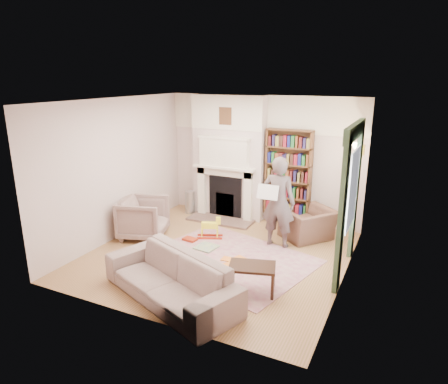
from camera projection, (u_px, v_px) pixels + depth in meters
The scene contains 25 objects.
floor at pixel (218, 255), 7.42m from camera, with size 4.50×4.50×0.00m, color olive.
ceiling at pixel (217, 101), 6.63m from camera, with size 4.50×4.50×0.00m, color white.
wall_back at pixel (262, 159), 8.97m from camera, with size 4.50×4.50×0.00m, color beige.
wall_front at pixel (139, 223), 5.07m from camera, with size 4.50×4.50×0.00m, color beige.
wall_left at pixel (117, 169), 7.96m from camera, with size 4.50×4.50×0.00m, color beige.
wall_right at pixel (350, 198), 6.09m from camera, with size 4.50×4.50×0.00m, color beige.
fireplace at pixel (229, 158), 9.11m from camera, with size 1.70×0.58×2.80m.
bookcase at pixel (288, 173), 8.65m from camera, with size 1.00×0.24×1.85m, color brown.
window at pixel (353, 189), 6.42m from camera, with size 0.02×0.90×1.30m, color silver.
curtain_left at pixel (342, 216), 5.90m from camera, with size 0.07×0.32×2.40m, color #32492F.
curtain_right at pixel (356, 192), 7.11m from camera, with size 0.07×0.32×2.40m, color #32492F.
pelmet at pixel (355, 131), 6.18m from camera, with size 0.09×1.70×0.24m, color #32492F.
wall_sconce at pixel (353, 149), 7.33m from camera, with size 0.20×0.24×0.24m, color gold, non-canonical shape.
rug at pixel (229, 259), 7.23m from camera, with size 2.81×2.16×0.01m, color #BBA88D.
armchair_reading at pixel (308, 224), 8.07m from camera, with size 0.96×0.84×0.63m, color #4B2E28.
armchair_left at pixel (144, 218), 8.13m from camera, with size 0.88×0.90×0.82m, color gray.
sofa at pixel (170, 278), 5.87m from camera, with size 2.32×0.91×0.68m, color #A89E8B.
man_reading at pixel (278, 202), 7.58m from camera, with size 0.65×0.42×1.77m, color #514341.
newspaper at pixel (268, 192), 7.40m from camera, with size 0.40×0.02×0.28m, color silver.
coffee_table at pixel (252, 279), 6.08m from camera, with size 0.70×0.45×0.45m, color #311B11, non-canonical shape.
paraffin_heater at pixel (190, 202), 9.59m from camera, with size 0.24×0.24×0.55m, color #A8ACB0.
rocking_horse at pixel (210, 228), 8.10m from camera, with size 0.52×0.21×0.46m, color yellow, non-canonical shape.
board_game at pixel (206, 247), 7.67m from camera, with size 0.38×0.38×0.03m, color #EDF054.
game_box_lid at pixel (190, 239), 8.02m from camera, with size 0.27×0.18×0.05m, color #9D2B11.
comic_annuals at pixel (226, 263), 7.04m from camera, with size 0.64×0.93×0.02m.
Camera 1 is at (3.04, -6.07, 3.21)m, focal length 32.00 mm.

